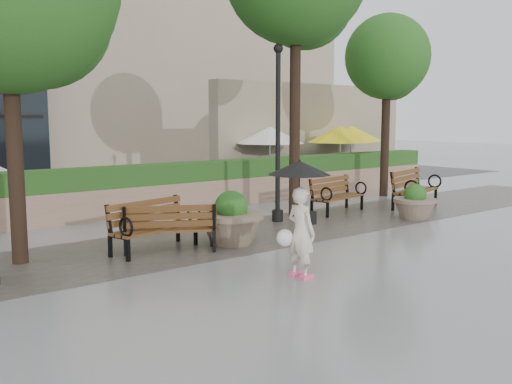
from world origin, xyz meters
TOP-DOWN VIEW (x-y plane):
  - ground at (0.00, 0.00)m, footprint 100.00×100.00m
  - cobble_strip at (0.00, 3.00)m, footprint 28.00×3.20m
  - hedge_wall at (0.00, 7.00)m, footprint 24.00×0.80m
  - cafe_wall at (9.50, 10.00)m, footprint 10.00×0.60m
  - cafe_hedge at (9.00, 7.80)m, footprint 8.00×0.50m
  - asphalt_street at (0.00, 11.00)m, footprint 40.00×7.00m
  - bench_1 at (-1.83, 2.83)m, footprint 1.97×1.15m
  - bench_2 at (-1.62, 2.60)m, footprint 1.90×1.45m
  - bench_3 at (4.39, 3.79)m, footprint 1.92×1.03m
  - bench_4 at (6.87, 3.03)m, footprint 2.18×1.34m
  - planter_left at (-0.27, 2.40)m, footprint 1.35×1.35m
  - planter_right at (5.24, 1.85)m, footprint 1.11×1.11m
  - lamppost at (2.19, 3.78)m, footprint 0.28×0.28m
  - tree_2 at (8.35, 5.32)m, footprint 2.97×2.79m
  - patio_umb_white at (6.26, 8.94)m, footprint 2.50×2.50m
  - patio_umb_yellow_a at (9.01, 8.04)m, footprint 2.50×2.50m
  - patio_umb_yellow_b at (10.39, 8.73)m, footprint 2.50×2.50m
  - pedestrian at (-0.86, -0.32)m, footprint 1.04×1.04m

SIDE VIEW (x-z plane):
  - ground at x=0.00m, z-range 0.00..0.00m
  - asphalt_street at x=0.00m, z-range 0.00..0.00m
  - cobble_strip at x=0.00m, z-range 0.00..0.01m
  - bench_2 at x=-1.62m, z-range -0.19..0.76m
  - bench_3 at x=4.39m, z-range -0.20..0.78m
  - bench_1 at x=-1.83m, z-range -0.20..0.79m
  - bench_4 at x=6.87m, z-range -0.22..0.88m
  - planter_right at x=5.24m, z-range -0.10..0.83m
  - planter_left at x=-0.27m, z-range -0.12..1.01m
  - cafe_hedge at x=9.00m, z-range 0.00..0.90m
  - hedge_wall at x=0.00m, z-range -0.01..1.34m
  - pedestrian at x=-0.86m, z-range 0.21..2.13m
  - lamppost at x=2.19m, z-range -0.25..4.17m
  - patio_umb_white at x=6.26m, z-range 0.84..3.14m
  - patio_umb_yellow_a at x=9.01m, z-range 0.84..3.14m
  - patio_umb_yellow_b at x=10.39m, z-range 0.84..3.14m
  - cafe_wall at x=9.50m, z-range 0.00..4.00m
  - tree_2 at x=8.35m, z-range 1.48..7.49m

